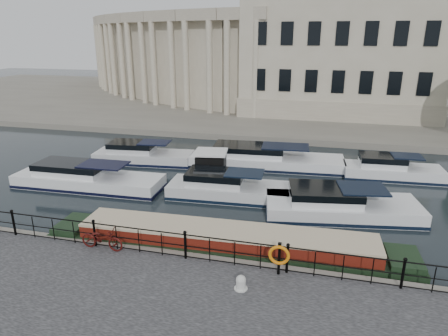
# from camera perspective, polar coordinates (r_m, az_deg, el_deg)

# --- Properties ---
(ground_plane) EXTENTS (160.00, 160.00, 0.00)m
(ground_plane) POSITION_cam_1_polar(r_m,az_deg,el_deg) (18.49, -3.08, -10.67)
(ground_plane) COLOR black
(ground_plane) RESTS_ON ground
(far_bank) EXTENTS (120.00, 42.00, 0.55)m
(far_bank) POSITION_cam_1_polar(r_m,az_deg,el_deg) (55.28, 9.07, 9.31)
(far_bank) COLOR #6B665B
(far_bank) RESTS_ON ground_plane
(railing) EXTENTS (24.14, 0.14, 1.22)m
(railing) POSITION_cam_1_polar(r_m,az_deg,el_deg) (16.05, -5.56, -10.72)
(railing) COLOR black
(railing) RESTS_ON near_quay
(civic_building) EXTENTS (53.55, 31.84, 16.85)m
(civic_building) POSITION_cam_1_polar(r_m,az_deg,el_deg) (50.45, 7.81, 16.22)
(civic_building) COLOR #ADA38C
(civic_building) RESTS_ON far_bank
(bicycle) EXTENTS (1.90, 0.71, 0.99)m
(bicycle) POSITION_cam_1_polar(r_m,az_deg,el_deg) (17.42, -17.05, -9.60)
(bicycle) COLOR #430E0C
(bicycle) RESTS_ON near_quay
(mooring_bollard) EXTENTS (0.48, 0.48, 0.54)m
(mooring_bollard) POSITION_cam_1_polar(r_m,az_deg,el_deg) (14.49, 2.43, -16.05)
(mooring_bollard) COLOR beige
(mooring_bollard) RESTS_ON near_quay
(life_ring_post) EXTENTS (0.79, 0.21, 1.29)m
(life_ring_post) POSITION_cam_1_polar(r_m,az_deg,el_deg) (15.04, 7.88, -12.29)
(life_ring_post) COLOR black
(life_ring_post) RESTS_ON near_quay
(narrowboat) EXTENTS (15.87, 2.74, 1.58)m
(narrowboat) POSITION_cam_1_polar(r_m,az_deg,el_deg) (17.47, 0.20, -11.14)
(narrowboat) COLOR black
(narrowboat) RESTS_ON ground_plane
(harbour_hut) EXTENTS (2.96, 2.59, 2.16)m
(harbour_hut) POSITION_cam_1_polar(r_m,az_deg,el_deg) (25.14, -1.85, -0.13)
(harbour_hut) COLOR #6B665B
(harbour_hut) RESTS_ON ground_plane
(cabin_cruisers) EXTENTS (26.33, 11.01, 1.99)m
(cabin_cruisers) POSITION_cam_1_polar(r_m,az_deg,el_deg) (25.53, 1.38, -1.22)
(cabin_cruisers) COLOR white
(cabin_cruisers) RESTS_ON ground_plane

